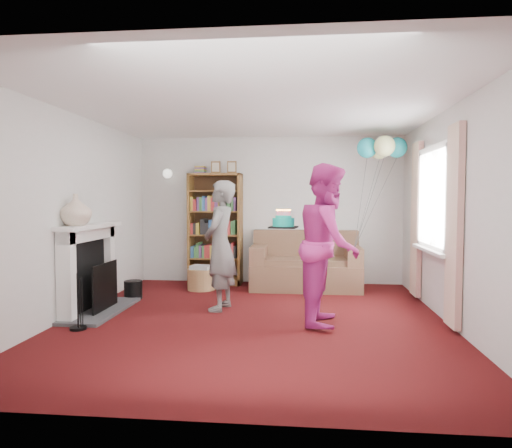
# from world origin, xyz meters

# --- Properties ---
(ground) EXTENTS (5.00, 5.00, 0.00)m
(ground) POSITION_xyz_m (0.00, 0.00, 0.00)
(ground) COLOR black
(ground) RESTS_ON ground
(wall_back) EXTENTS (4.50, 0.02, 2.50)m
(wall_back) POSITION_xyz_m (0.00, 2.51, 1.25)
(wall_back) COLOR silver
(wall_back) RESTS_ON ground
(wall_left) EXTENTS (0.02, 5.00, 2.50)m
(wall_left) POSITION_xyz_m (-2.26, 0.00, 1.25)
(wall_left) COLOR silver
(wall_left) RESTS_ON ground
(wall_right) EXTENTS (0.02, 5.00, 2.50)m
(wall_right) POSITION_xyz_m (2.26, 0.00, 1.25)
(wall_right) COLOR silver
(wall_right) RESTS_ON ground
(ceiling) EXTENTS (4.50, 5.00, 0.01)m
(ceiling) POSITION_xyz_m (0.00, 0.00, 2.50)
(ceiling) COLOR white
(ceiling) RESTS_ON wall_back
(fireplace) EXTENTS (0.55, 1.80, 1.12)m
(fireplace) POSITION_xyz_m (-2.09, 0.19, 0.51)
(fireplace) COLOR #3F3F42
(fireplace) RESTS_ON ground
(window_bay) EXTENTS (0.14, 2.02, 2.20)m
(window_bay) POSITION_xyz_m (2.21, 0.60, 1.20)
(window_bay) COLOR white
(window_bay) RESTS_ON ground
(wall_sconce) EXTENTS (0.16, 0.23, 0.16)m
(wall_sconce) POSITION_xyz_m (-1.75, 2.36, 1.88)
(wall_sconce) COLOR gold
(wall_sconce) RESTS_ON ground
(bookcase) EXTENTS (0.89, 0.42, 2.08)m
(bookcase) POSITION_xyz_m (-0.90, 2.30, 0.92)
(bookcase) COLOR #472B14
(bookcase) RESTS_ON ground
(sofa) EXTENTS (1.74, 0.92, 0.92)m
(sofa) POSITION_xyz_m (0.62, 2.07, 0.34)
(sofa) COLOR brown
(sofa) RESTS_ON ground
(wicker_basket) EXTENTS (0.44, 0.44, 0.39)m
(wicker_basket) POSITION_xyz_m (-1.03, 1.74, 0.18)
(wicker_basket) COLOR #A9834F
(wicker_basket) RESTS_ON ground
(person_striped) EXTENTS (0.49, 0.66, 1.68)m
(person_striped) POSITION_xyz_m (-0.50, 0.49, 0.84)
(person_striped) COLOR black
(person_striped) RESTS_ON ground
(person_magenta) EXTENTS (0.81, 0.98, 1.85)m
(person_magenta) POSITION_xyz_m (0.87, -0.03, 0.92)
(person_magenta) COLOR #AC2271
(person_magenta) RESTS_ON ground
(birthday_cake) EXTENTS (0.32, 0.32, 0.22)m
(birthday_cake) POSITION_xyz_m (0.34, 0.13, 1.16)
(birthday_cake) COLOR black
(birthday_cake) RESTS_ON ground
(balloons) EXTENTS (0.78, 0.75, 1.70)m
(balloons) POSITION_xyz_m (1.76, 1.78, 2.22)
(balloons) COLOR #3F3F3F
(balloons) RESTS_ON ground
(mantel_vase) EXTENTS (0.45, 0.45, 0.38)m
(mantel_vase) POSITION_xyz_m (-2.12, -0.15, 1.31)
(mantel_vase) COLOR beige
(mantel_vase) RESTS_ON fireplace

